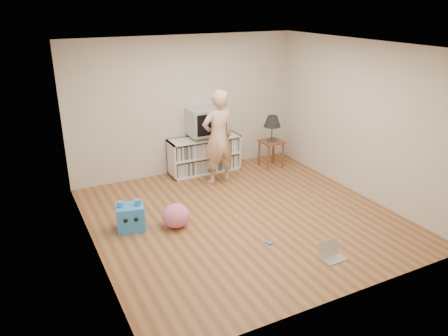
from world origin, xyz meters
name	(u,v)px	position (x,y,z in m)	size (l,w,h in m)	color
ground	(242,216)	(0.00, 0.00, 0.00)	(4.50, 4.50, 0.00)	brown
walls	(244,138)	(0.00, 0.00, 1.30)	(4.52, 4.52, 2.60)	beige
ceiling	(245,46)	(0.00, 0.00, 2.60)	(4.50, 4.50, 0.01)	white
media_unit	(204,154)	(0.27, 2.04, 0.35)	(1.40, 0.45, 0.70)	white
dvd_deck	(204,136)	(0.27, 2.02, 0.73)	(0.45, 0.35, 0.07)	gray
crt_tv	(204,121)	(0.27, 2.02, 1.02)	(0.60, 0.53, 0.50)	#ACACB1
side_table	(271,147)	(1.58, 1.65, 0.42)	(0.42, 0.42, 0.55)	brown
table_lamp	(272,122)	(1.58, 1.65, 0.94)	(0.34, 0.34, 0.52)	#333333
person	(218,138)	(0.27, 1.41, 0.87)	(0.63, 0.42, 1.74)	#D3AD90
laptop	(331,253)	(0.48, -1.54, 0.06)	(0.32, 0.26, 0.22)	silver
playing_cards	(269,243)	(-0.06, -0.88, 0.01)	(0.07, 0.09, 0.02)	#476FBE
plush_blue	(130,217)	(-1.67, 0.40, 0.20)	(0.46, 0.40, 0.47)	#2D88E6
plush_pink	(176,216)	(-1.04, 0.18, 0.18)	(0.42, 0.42, 0.36)	pink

